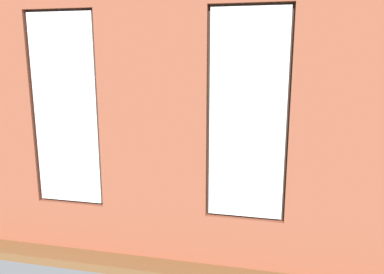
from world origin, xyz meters
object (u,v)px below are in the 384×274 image
at_px(cup_ceramic, 183,159).
at_px(couch_by_window, 177,209).
at_px(remote_gray, 191,163).
at_px(table_plant_small, 213,156).
at_px(potted_plant_near_tv, 44,165).
at_px(remote_black, 195,165).
at_px(potted_plant_between_couches, 282,190).
at_px(tv_flatscreen, 49,129).
at_px(couch_left, 346,175).
at_px(papasan_chair, 173,139).
at_px(media_console, 52,163).
at_px(coffee_table, 191,166).
at_px(potted_plant_mid_room_small, 259,159).

bearing_deg(cup_ceramic, couch_by_window, 101.74).
bearing_deg(remote_gray, cup_ceramic, 176.96).
bearing_deg(table_plant_small, potted_plant_near_tv, 26.64).
bearing_deg(remote_gray, remote_black, -22.13).
relative_size(remote_gray, potted_plant_between_couches, 0.14).
bearing_deg(potted_plant_between_couches, cup_ceramic, -47.94).
bearing_deg(remote_black, potted_plant_between_couches, 67.97).
distance_m(table_plant_small, tv_flatscreen, 3.25).
xyz_separation_m(table_plant_small, potted_plant_between_couches, (-1.21, 2.03, 0.15)).
relative_size(couch_by_window, couch_left, 1.05).
height_order(cup_ceramic, potted_plant_between_couches, potted_plant_between_couches).
xyz_separation_m(papasan_chair, potted_plant_between_couches, (-2.45, 3.70, 0.24)).
relative_size(remote_gray, tv_flatscreen, 0.14).
xyz_separation_m(media_console, tv_flatscreen, (-0.00, -0.00, 0.69)).
bearing_deg(papasan_chair, media_console, 44.90).
bearing_deg(coffee_table, tv_flatscreen, 2.83).
bearing_deg(remote_black, table_plant_small, 160.45).
bearing_deg(remote_black, couch_by_window, 31.66).
height_order(remote_gray, potted_plant_near_tv, potted_plant_near_tv).
height_order(couch_left, papasan_chair, couch_left).
height_order(couch_by_window, potted_plant_between_couches, potted_plant_between_couches).
distance_m(cup_ceramic, papasan_chair, 1.84).
relative_size(couch_left, tv_flatscreen, 1.45).
bearing_deg(couch_by_window, potted_plant_between_couches, -178.01).
bearing_deg(remote_gray, media_console, -150.30).
xyz_separation_m(table_plant_small, remote_gray, (0.40, 0.15, -0.12)).
relative_size(cup_ceramic, remote_gray, 0.64).
relative_size(couch_by_window, remote_black, 10.78).
xyz_separation_m(remote_black, tv_flatscreen, (2.92, 0.01, 0.55)).
xyz_separation_m(table_plant_small, papasan_chair, (1.24, -1.67, -0.09)).
height_order(couch_left, potted_plant_near_tv, potted_plant_near_tv).
xyz_separation_m(coffee_table, potted_plant_near_tv, (2.26, 1.19, 0.20)).
height_order(couch_by_window, papasan_chair, couch_by_window).
bearing_deg(couch_by_window, remote_black, -85.79).
bearing_deg(coffee_table, couch_by_window, 97.14).
relative_size(potted_plant_mid_room_small, potted_plant_between_couches, 0.45).
relative_size(coffee_table, potted_plant_between_couches, 1.21).
height_order(table_plant_small, media_console, table_plant_small).
distance_m(couch_left, media_console, 5.56).
distance_m(couch_left, potted_plant_between_couches, 2.35).
bearing_deg(papasan_chair, remote_gray, 114.89).
bearing_deg(papasan_chair, potted_plant_between_couches, 123.57).
bearing_deg(couch_by_window, potted_plant_mid_room_small, -110.00).
xyz_separation_m(cup_ceramic, potted_plant_mid_room_small, (-1.40, -0.66, -0.11)).
height_order(papasan_chair, potted_plant_between_couches, potted_plant_between_couches).
relative_size(tv_flatscreen, potted_plant_between_couches, 1.01).
relative_size(couch_by_window, potted_plant_mid_room_small, 3.41).
bearing_deg(table_plant_small, tv_flatscreen, 5.07).
bearing_deg(potted_plant_near_tv, potted_plant_mid_room_small, -150.72).
height_order(remote_gray, tv_flatscreen, tv_flatscreen).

